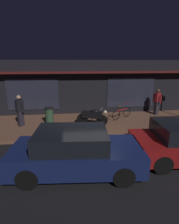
% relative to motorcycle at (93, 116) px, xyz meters
% --- Properties ---
extents(ground_plane, '(60.00, 60.00, 0.00)m').
position_rel_motorcycle_xyz_m(ground_plane, '(-0.30, -2.62, -0.65)').
color(ground_plane, black).
extents(sidewalk_slab, '(18.00, 4.00, 0.15)m').
position_rel_motorcycle_xyz_m(sidewalk_slab, '(-0.30, 0.38, -0.57)').
color(sidewalk_slab, brown).
rests_on(sidewalk_slab, ground_plane).
extents(storefront_building, '(18.00, 3.30, 3.60)m').
position_rel_motorcycle_xyz_m(storefront_building, '(-0.30, 3.77, 1.16)').
color(storefront_building, black).
rests_on(storefront_building, ground_plane).
extents(motorcycle, '(1.62, 0.83, 0.97)m').
position_rel_motorcycle_xyz_m(motorcycle, '(0.00, 0.00, 0.00)').
color(motorcycle, black).
rests_on(motorcycle, sidewalk_slab).
extents(bicycle_parked, '(1.40, 0.96, 0.91)m').
position_rel_motorcycle_xyz_m(bicycle_parked, '(1.91, 0.95, -0.14)').
color(bicycle_parked, black).
rests_on(bicycle_parked, sidewalk_slab).
extents(person_photographer, '(0.51, 0.48, 1.67)m').
position_rel_motorcycle_xyz_m(person_photographer, '(-3.82, 0.31, 0.38)').
color(person_photographer, '#28232D').
rests_on(person_photographer, sidewalk_slab).
extents(person_bystander, '(0.44, 0.59, 1.67)m').
position_rel_motorcycle_xyz_m(person_bystander, '(4.41, 1.55, 0.38)').
color(person_bystander, '#28232D').
rests_on(person_bystander, sidewalk_slab).
extents(trash_bin, '(0.48, 0.48, 0.93)m').
position_rel_motorcycle_xyz_m(trash_bin, '(-2.34, 0.51, -0.03)').
color(trash_bin, '#2D4C33').
rests_on(trash_bin, sidewalk_slab).
extents(parked_car_near, '(4.23, 2.08, 1.42)m').
position_rel_motorcycle_xyz_m(parked_car_near, '(-1.09, -3.92, 0.06)').
color(parked_car_near, black).
rests_on(parked_car_near, ground_plane).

